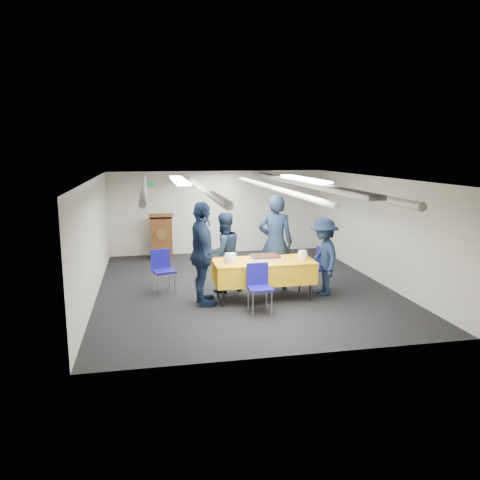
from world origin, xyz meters
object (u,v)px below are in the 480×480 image
Objects in this scene: chair_left at (162,266)px; sailor_b at (224,252)px; sheet_cake at (265,258)px; chair_near at (259,282)px; chair_right at (319,264)px; sailor_c at (202,254)px; sailor_a at (275,242)px; sailor_d at (324,257)px; podium at (161,236)px; serving_table at (263,271)px.

sailor_b is at bearing -9.61° from chair_left.
chair_near is at bearing -112.90° from sheet_cake.
sailor_c reaches higher than chair_right.
chair_left is 2.36m from sailor_a.
sailor_d is at bearing 164.97° from sailor_a.
chair_left is (-0.09, -3.09, -0.08)m from podium.
chair_right is at bearing 173.62° from sailor_d.
podium is at bearing -89.70° from sailor_b.
sheet_cake is at bearing 67.10° from chair_near.
sailor_c is (0.71, -0.99, 0.44)m from chair_left.
sailor_c is 2.45m from sailor_d.
serving_table is 1.37m from chair_right.
chair_left is (-1.91, 0.86, -0.03)m from serving_table.
chair_near is at bearing -110.67° from serving_table.
sailor_d is (2.44, 0.17, -0.20)m from sailor_c.
sailor_b is at bearing 138.65° from sheet_cake.
chair_left is 1.30m from sailor_c.
sailor_a is 1.08m from sailor_b.
podium is at bearing 131.54° from chair_right.
chair_right is 1.02m from sailor_a.
sheet_cake is at bearing 76.80° from sailor_a.
sailor_a is 1.03m from sailor_d.
sailor_a reaches higher than sailor_d.
podium is 4.14m from sailor_c.
sailor_a reaches higher than chair_left.
sailor_c is 1.25× the size of sailor_d.
podium is at bearing -140.80° from sailor_d.
chair_near is at bearing -71.32° from podium.
podium is (-1.82, 3.95, 0.05)m from serving_table.
sailor_b is 0.84× the size of sailor_c.
podium is 4.03m from sailor_a.
sailor_b reaches higher than sailor_d.
sailor_b reaches higher than serving_table.
sailor_a is 1.21× the size of sailor_b.
sheet_cake is at bearing 119.75° from sailor_b.
chair_right reaches higher than serving_table.
podium is 0.76× the size of sailor_b.
chair_right is 0.47m from sailor_d.
chair_near and chair_left have the same top height.
chair_left is at bearing 156.76° from sheet_cake.
sailor_b is at bearing -70.80° from podium.
chair_near is 0.53× the size of sailor_b.
sailor_d is at bearing -14.69° from chair_left.
chair_left is (-1.65, 1.54, 0.00)m from chair_near.
serving_table is 4.35m from podium.
chair_near is (1.56, -4.62, -0.08)m from podium.
serving_table is at bearing -87.04° from sailor_d.
chair_left is at bearing 155.62° from serving_table.
sailor_c is (-0.94, 0.55, 0.44)m from chair_near.
sheet_cake is 0.81m from chair_near.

